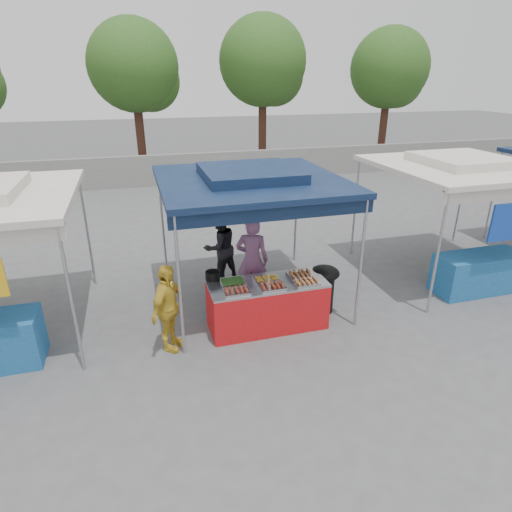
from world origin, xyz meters
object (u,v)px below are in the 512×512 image
object	(u,v)px
cooking_pot	(213,275)
vendor_table	(267,304)
vendor_woman	(252,260)
helper_man	(220,247)
customer_person	(168,308)
wok_burner	(324,285)

from	to	relation	value
cooking_pot	vendor_table	bearing A→B (deg)	-23.63
vendor_woman	cooking_pot	bearing A→B (deg)	57.38
cooking_pot	helper_man	bearing A→B (deg)	74.06
cooking_pot	customer_person	world-z (taller)	customer_person
wok_burner	customer_person	distance (m)	2.87
vendor_table	cooking_pot	world-z (taller)	cooking_pot
vendor_woman	customer_person	size ratio (longest dim) A/B	1.17
wok_burner	helper_man	xyz separation A→B (m)	(-1.56, 1.77, 0.24)
wok_burner	helper_man	bearing A→B (deg)	144.79
vendor_table	wok_burner	size ratio (longest dim) A/B	2.19
vendor_table	customer_person	xyz separation A→B (m)	(-1.69, -0.20, 0.30)
vendor_table	wok_burner	distance (m)	1.17
vendor_table	helper_man	bearing A→B (deg)	101.72
helper_man	vendor_table	bearing A→B (deg)	80.37
cooking_pot	vendor_woman	distance (m)	1.06
vendor_table	wok_burner	xyz separation A→B (m)	(1.15, 0.21, 0.11)
wok_burner	customer_person	xyz separation A→B (m)	(-2.84, -0.41, 0.19)
cooking_pot	vendor_woman	bearing A→B (deg)	34.55
cooking_pot	wok_burner	distance (m)	2.06
vendor_table	helper_man	size ratio (longest dim) A/B	1.28
vendor_table	cooking_pot	bearing A→B (deg)	156.37
helper_man	cooking_pot	bearing A→B (deg)	52.71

